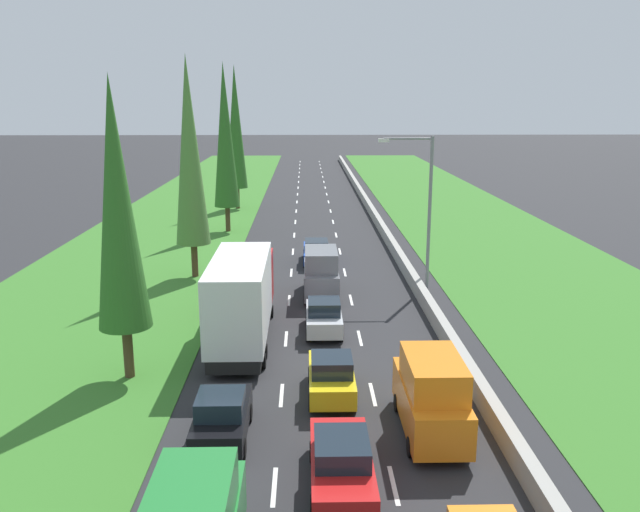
{
  "coord_description": "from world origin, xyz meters",
  "views": [
    {
      "loc": [
        -0.79,
        -1.72,
        11.0
      ],
      "look_at": [
        0.2,
        42.19,
        0.34
      ],
      "focal_mm": 36.19,
      "sensor_mm": 36.0,
      "label": 1
    }
  ],
  "objects": [
    {
      "name": "grey_van_centre_lane",
      "position": [
        0.07,
        33.69,
        1.4
      ],
      "size": [
        1.96,
        4.9,
        2.82
      ],
      "color": "slate",
      "rests_on": "ground"
    },
    {
      "name": "poplar_tree_fourth",
      "position": [
        -7.45,
        52.76,
        8.1
      ],
      "size": [
        2.15,
        2.15,
        14.09
      ],
      "color": "#4C3823",
      "rests_on": "ground"
    },
    {
      "name": "orange_van_right_lane",
      "position": [
        3.38,
        18.02,
        1.4
      ],
      "size": [
        1.96,
        4.9,
        2.82
      ],
      "color": "orange",
      "rests_on": "ground"
    },
    {
      "name": "lane_markings",
      "position": [
        0.0,
        60.0,
        0.01
      ],
      "size": [
        3.64,
        116.0,
        0.01
      ],
      "color": "white",
      "rests_on": "ground"
    },
    {
      "name": "poplar_tree_third",
      "position": [
        -7.86,
        38.16,
        7.92
      ],
      "size": [
        2.14,
        2.14,
        13.73
      ],
      "color": "#4C3823",
      "rests_on": "ground"
    },
    {
      "name": "black_hatchback_left_lane",
      "position": [
        -3.59,
        17.76,
        0.84
      ],
      "size": [
        1.74,
        3.9,
        1.72
      ],
      "color": "black",
      "rests_on": "ground"
    },
    {
      "name": "blue_sedan_centre_lane",
      "position": [
        -0.06,
        41.57,
        0.81
      ],
      "size": [
        1.82,
        4.5,
        1.64
      ],
      "color": "#1E47B7",
      "rests_on": "ground"
    },
    {
      "name": "poplar_tree_fifth",
      "position": [
        -7.82,
        64.7,
        8.29
      ],
      "size": [
        2.16,
        2.16,
        14.46
      ],
      "color": "#4C3823",
      "rests_on": "ground"
    },
    {
      "name": "ground_plane",
      "position": [
        0.0,
        60.0,
        0.0
      ],
      "size": [
        300.0,
        300.0,
        0.0
      ],
      "primitive_type": "plane",
      "color": "#28282B",
      "rests_on": "ground"
    },
    {
      "name": "poplar_tree_second",
      "position": [
        -7.99,
        22.81,
        7.06
      ],
      "size": [
        2.1,
        2.1,
        12.01
      ],
      "color": "#4C3823",
      "rests_on": "ground"
    },
    {
      "name": "grass_verge_left",
      "position": [
        -12.65,
        60.0,
        0.02
      ],
      "size": [
        14.0,
        140.0,
        0.04
      ],
      "primitive_type": "cube",
      "color": "#387528",
      "rests_on": "ground"
    },
    {
      "name": "median_barrier",
      "position": [
        5.7,
        60.0,
        0.42
      ],
      "size": [
        0.44,
        120.0,
        0.85
      ],
      "primitive_type": "cube",
      "color": "#9E9B93",
      "rests_on": "ground"
    },
    {
      "name": "street_light_mast",
      "position": [
        6.15,
        35.51,
        5.23
      ],
      "size": [
        3.2,
        0.28,
        9.0
      ],
      "color": "gray",
      "rests_on": "ground"
    },
    {
      "name": "yellow_hatchback_centre_lane",
      "position": [
        0.15,
        20.86,
        0.84
      ],
      "size": [
        1.74,
        3.9,
        1.72
      ],
      "color": "yellow",
      "rests_on": "ground"
    },
    {
      "name": "silver_hatchback_centre_lane",
      "position": [
        0.06,
        27.79,
        0.84
      ],
      "size": [
        1.74,
        3.9,
        1.72
      ],
      "color": "silver",
      "rests_on": "ground"
    },
    {
      "name": "grass_verge_right",
      "position": [
        14.35,
        60.0,
        0.02
      ],
      "size": [
        14.0,
        140.0,
        0.04
      ],
      "primitive_type": "cube",
      "color": "#387528",
      "rests_on": "ground"
    },
    {
      "name": "white_box_truck_left_lane",
      "position": [
        -3.73,
        26.69,
        2.18
      ],
      "size": [
        2.46,
        9.4,
        4.18
      ],
      "color": "black",
      "rests_on": "ground"
    },
    {
      "name": "red_sedan_centre_lane",
      "position": [
        0.2,
        14.93,
        0.81
      ],
      "size": [
        1.82,
        4.5,
        1.64
      ],
      "color": "red",
      "rests_on": "ground"
    }
  ]
}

